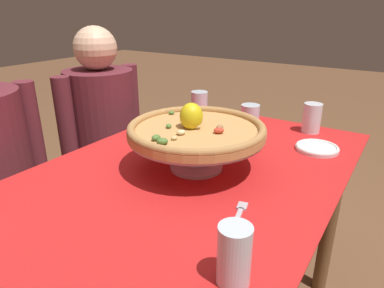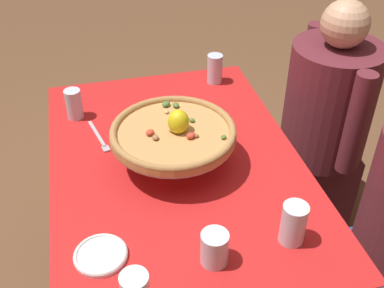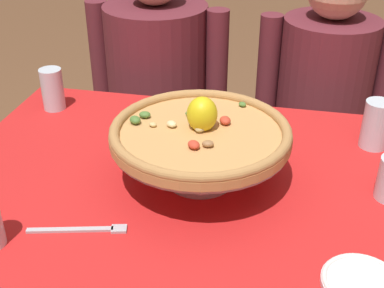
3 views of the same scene
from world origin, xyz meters
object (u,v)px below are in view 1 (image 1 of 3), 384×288
(water_glass_front_left, at_px, (234,258))
(diner_right, at_px, (105,147))
(pizza_stand, at_px, (197,143))
(side_plate, at_px, (317,148))
(water_glass_front_right, at_px, (312,120))
(water_glass_back_right, at_px, (199,108))
(pizza, at_px, (197,129))
(water_glass_side_right, at_px, (250,118))
(dinner_fork, at_px, (236,222))

(water_glass_front_left, distance_m, diner_right, 1.28)
(pizza_stand, relative_size, side_plate, 2.76)
(water_glass_front_right, bearing_deg, water_glass_back_right, 103.90)
(pizza, height_order, water_glass_side_right, pizza)
(water_glass_front_right, relative_size, side_plate, 0.79)
(water_glass_front_right, bearing_deg, diner_right, 103.06)
(pizza_stand, bearing_deg, dinner_fork, -130.86)
(pizza, xyz_separation_m, water_glass_side_right, (0.44, 0.02, -0.08))
(dinner_fork, bearing_deg, pizza_stand, 49.14)
(water_glass_front_right, bearing_deg, side_plate, -157.83)
(side_plate, bearing_deg, dinner_fork, 175.51)
(pizza_stand, distance_m, water_glass_front_right, 0.57)
(water_glass_front_right, xyz_separation_m, diner_right, (-0.22, 0.96, -0.25))
(water_glass_back_right, bearing_deg, water_glass_front_right, -76.10)
(water_glass_side_right, xyz_separation_m, dinner_fork, (-0.64, -0.25, -0.04))
(water_glass_side_right, relative_size, diner_right, 0.09)
(water_glass_side_right, height_order, dinner_fork, water_glass_side_right)
(pizza_stand, xyz_separation_m, diner_right, (0.31, 0.75, -0.28))
(water_glass_front_left, distance_m, dinner_fork, 0.19)
(pizza_stand, relative_size, water_glass_front_left, 3.45)
(pizza_stand, height_order, diner_right, diner_right)
(water_glass_front_left, distance_m, water_glass_back_right, 0.97)
(side_plate, bearing_deg, water_glass_side_right, 73.94)
(water_glass_back_right, xyz_separation_m, diner_right, (-0.11, 0.50, -0.26))
(pizza_stand, height_order, water_glass_back_right, water_glass_back_right)
(dinner_fork, bearing_deg, side_plate, -4.49)
(pizza, relative_size, water_glass_front_right, 3.54)
(side_plate, relative_size, diner_right, 0.13)
(water_glass_front_left, relative_size, dinner_fork, 0.57)
(water_glass_back_right, distance_m, dinner_fork, 0.79)
(pizza, bearing_deg, dinner_fork, -130.64)
(pizza_stand, bearing_deg, diner_right, 67.84)
(side_plate, bearing_deg, pizza, 141.25)
(pizza, distance_m, water_glass_side_right, 0.44)
(water_glass_back_right, bearing_deg, pizza_stand, -149.04)
(side_plate, relative_size, dinner_fork, 0.72)
(pizza_stand, bearing_deg, water_glass_front_right, -21.41)
(diner_right, bearing_deg, water_glass_back_right, -77.71)
(water_glass_front_left, bearing_deg, pizza_stand, 40.11)
(pizza_stand, height_order, pizza, pizza)
(side_plate, bearing_deg, diner_right, 92.42)
(water_glass_back_right, bearing_deg, water_glass_side_right, -85.15)
(pizza, relative_size, water_glass_back_right, 3.22)
(pizza_stand, height_order, water_glass_front_right, water_glass_front_right)
(water_glass_front_left, height_order, diner_right, diner_right)
(water_glass_front_right, relative_size, water_glass_side_right, 1.17)
(water_glass_side_right, height_order, diner_right, diner_right)
(water_glass_front_right, xyz_separation_m, water_glass_back_right, (-0.11, 0.46, 0.01))
(pizza, bearing_deg, water_glass_side_right, 2.10)
(pizza, xyz_separation_m, dinner_fork, (-0.20, -0.24, -0.13))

